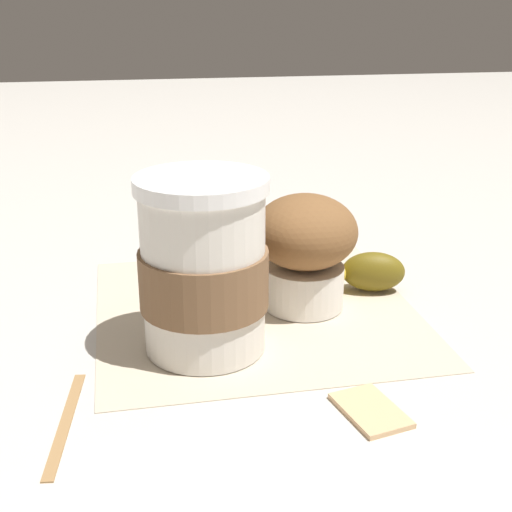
# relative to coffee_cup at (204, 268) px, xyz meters

# --- Properties ---
(ground_plane) EXTENTS (3.00, 3.00, 0.00)m
(ground_plane) POSITION_rel_coffee_cup_xyz_m (0.06, -0.05, -0.06)
(ground_plane) COLOR beige
(paper_napkin) EXTENTS (0.26, 0.26, 0.00)m
(paper_napkin) POSITION_rel_coffee_cup_xyz_m (0.06, -0.05, -0.06)
(paper_napkin) COLOR beige
(paper_napkin) RESTS_ON ground_plane
(coffee_cup) EXTENTS (0.09, 0.09, 0.13)m
(coffee_cup) POSITION_rel_coffee_cup_xyz_m (0.00, 0.00, 0.00)
(coffee_cup) COLOR silver
(coffee_cup) RESTS_ON paper_napkin
(muffin) EXTENTS (0.08, 0.08, 0.09)m
(muffin) POSITION_rel_coffee_cup_xyz_m (0.06, -0.09, -0.01)
(muffin) COLOR white
(muffin) RESTS_ON paper_napkin
(banana) EXTENTS (0.09, 0.15, 0.03)m
(banana) POSITION_rel_coffee_cup_xyz_m (0.09, -0.10, -0.04)
(banana) COLOR gold
(banana) RESTS_ON paper_napkin
(sugar_packet) EXTENTS (0.06, 0.04, 0.01)m
(sugar_packet) POSITION_rel_coffee_cup_xyz_m (-0.10, -0.09, -0.06)
(sugar_packet) COLOR #E0B27F
(sugar_packet) RESTS_ON ground_plane
(wooden_stirrer) EXTENTS (0.11, 0.02, 0.00)m
(wooden_stirrer) POSITION_rel_coffee_cup_xyz_m (-0.08, 0.09, -0.06)
(wooden_stirrer) COLOR #9E7547
(wooden_stirrer) RESTS_ON ground_plane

